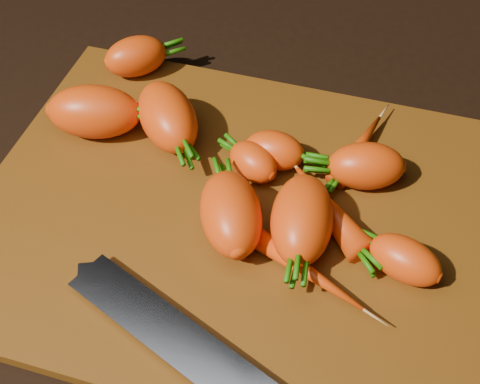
# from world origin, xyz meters

# --- Properties ---
(ground) EXTENTS (2.00, 2.00, 0.01)m
(ground) POSITION_xyz_m (0.00, 0.00, -0.01)
(ground) COLOR black
(cutting_board) EXTENTS (0.50, 0.40, 0.01)m
(cutting_board) POSITION_xyz_m (0.00, 0.00, 0.01)
(cutting_board) COLOR #5F350E
(cutting_board) RESTS_ON ground
(carrot_0) EXTENTS (0.08, 0.08, 0.05)m
(carrot_0) POSITION_xyz_m (-0.17, 0.17, 0.03)
(carrot_0) COLOR #E5420C
(carrot_0) RESTS_ON cutting_board
(carrot_1) EXTENTS (0.07, 0.06, 0.04)m
(carrot_1) POSITION_xyz_m (0.00, 0.05, 0.03)
(carrot_1) COLOR #E5420C
(carrot_1) RESTS_ON cutting_board
(carrot_2) EXTENTS (0.11, 0.11, 0.06)m
(carrot_2) POSITION_xyz_m (-0.10, 0.08, 0.04)
(carrot_2) COLOR #E5420C
(carrot_2) RESTS_ON cutting_board
(carrot_3) EXTENTS (0.09, 0.11, 0.06)m
(carrot_3) POSITION_xyz_m (0.00, -0.03, 0.04)
(carrot_3) COLOR #E5420C
(carrot_3) RESTS_ON cutting_board
(carrot_4) EXTENTS (0.08, 0.07, 0.05)m
(carrot_4) POSITION_xyz_m (0.11, 0.07, 0.04)
(carrot_4) COLOR #E5420C
(carrot_4) RESTS_ON cutting_board
(carrot_5) EXTENTS (0.06, 0.04, 0.04)m
(carrot_5) POSITION_xyz_m (0.02, 0.07, 0.03)
(carrot_5) COLOR #E5420C
(carrot_5) RESTS_ON cutting_board
(carrot_6) EXTENTS (0.08, 0.06, 0.04)m
(carrot_6) POSITION_xyz_m (0.16, -0.03, 0.03)
(carrot_6) COLOR #E5420C
(carrot_6) RESTS_ON cutting_board
(carrot_7) EXTENTS (0.05, 0.11, 0.02)m
(carrot_7) POSITION_xyz_m (0.10, 0.11, 0.02)
(carrot_7) COLOR #E5420C
(carrot_7) RESTS_ON cutting_board
(carrot_8) EXTENTS (0.12, 0.07, 0.02)m
(carrot_8) POSITION_xyz_m (0.08, -0.05, 0.02)
(carrot_8) COLOR #E5420C
(carrot_8) RESTS_ON cutting_board
(carrot_9) EXTENTS (0.10, 0.10, 0.03)m
(carrot_9) POSITION_xyz_m (0.08, 0.02, 0.03)
(carrot_9) COLOR #E5420C
(carrot_9) RESTS_ON cutting_board
(carrot_10) EXTENTS (0.07, 0.10, 0.06)m
(carrot_10) POSITION_xyz_m (0.07, -0.01, 0.04)
(carrot_10) COLOR #E5420C
(carrot_10) RESTS_ON cutting_board
(carrot_11) EXTENTS (0.11, 0.08, 0.06)m
(carrot_11) POSITION_xyz_m (-0.17, 0.06, 0.04)
(carrot_11) COLOR #E5420C
(carrot_11) RESTS_ON cutting_board
(knife) EXTENTS (0.35, 0.17, 0.02)m
(knife) POSITION_xyz_m (0.02, -0.16, 0.02)
(knife) COLOR gray
(knife) RESTS_ON cutting_board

